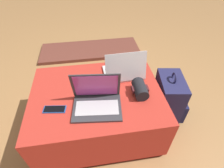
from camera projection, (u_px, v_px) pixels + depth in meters
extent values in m
plane|color=#9E7042|center=(99.00, 126.00, 1.61)|extent=(14.00, 14.00, 0.00)
cube|color=maroon|center=(99.00, 124.00, 1.60)|extent=(0.95, 0.72, 0.05)
cube|color=#B22D23|center=(98.00, 109.00, 1.45)|extent=(0.99, 0.75, 0.39)
cube|color=#333338|center=(97.00, 108.00, 1.19)|extent=(0.35, 0.27, 0.02)
cube|color=#B2B2B7|center=(97.00, 108.00, 1.18)|extent=(0.30, 0.16, 0.00)
cube|color=#333338|center=(96.00, 85.00, 1.18)|extent=(0.33, 0.09, 0.23)
cube|color=#B23D93|center=(96.00, 86.00, 1.18)|extent=(0.30, 0.07, 0.21)
cube|color=silver|center=(123.00, 72.00, 1.48)|extent=(0.33, 0.24, 0.02)
cube|color=#9E9EA3|center=(123.00, 71.00, 1.48)|extent=(0.29, 0.14, 0.00)
cube|color=silver|center=(126.00, 67.00, 1.33)|extent=(0.32, 0.07, 0.23)
cube|color=green|center=(126.00, 67.00, 1.34)|extent=(0.29, 0.06, 0.20)
cube|color=#1E4C9E|center=(55.00, 109.00, 1.19)|extent=(0.16, 0.08, 0.01)
cube|color=black|center=(54.00, 109.00, 1.19)|extent=(0.15, 0.07, 0.00)
cube|color=#23234C|center=(167.00, 99.00, 1.56)|extent=(0.24, 0.34, 0.45)
cube|color=#1E1E41|center=(178.00, 105.00, 1.62)|extent=(0.11, 0.26, 0.20)
torus|color=#23234C|center=(174.00, 78.00, 1.39)|extent=(0.03, 0.09, 0.09)
cylinder|color=black|center=(140.00, 89.00, 1.27)|extent=(0.10, 0.16, 0.10)
cube|color=#441B20|center=(140.00, 89.00, 1.27)|extent=(0.12, 0.06, 0.03)
cube|color=brown|center=(90.00, 50.00, 2.54)|extent=(1.40, 0.50, 0.04)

